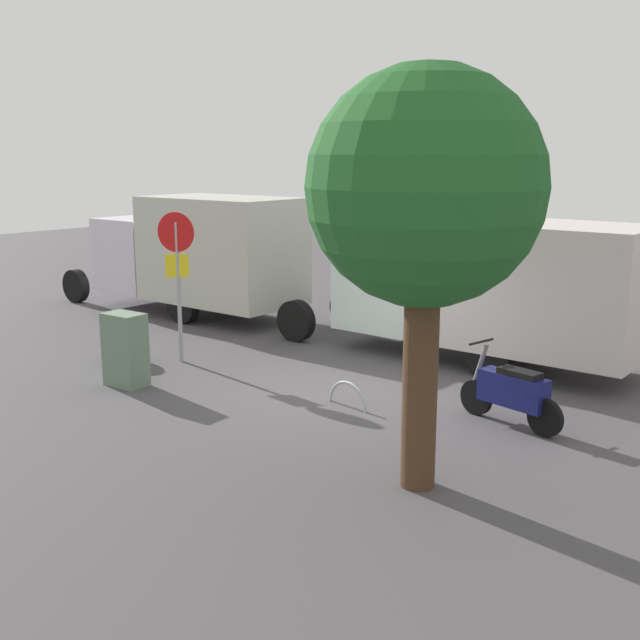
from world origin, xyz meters
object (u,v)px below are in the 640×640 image
object	(u,v)px
box_truck_near	(485,283)
motorcycle	(512,392)
box_truck_far	(196,250)
street_tree	(425,191)
stop_sign	(177,263)
bike_rack_hoop	(347,406)
utility_cabinet	(125,350)

from	to	relation	value
box_truck_near	motorcycle	distance (m)	3.82
box_truck_far	street_tree	world-z (taller)	street_tree
stop_sign	bike_rack_hoop	size ratio (longest dim) A/B	3.44
motorcycle	bike_rack_hoop	world-z (taller)	motorcycle
stop_sign	utility_cabinet	xyz separation A→B (m)	(-0.50, 1.65, -1.30)
box_truck_far	utility_cabinet	xyz separation A→B (m)	(-3.76, 4.94, -0.98)
box_truck_far	utility_cabinet	world-z (taller)	box_truck_far
street_tree	box_truck_far	bearing A→B (deg)	-27.53
box_truck_far	street_tree	bearing A→B (deg)	150.95
box_truck_near	stop_sign	distance (m)	5.92
street_tree	bike_rack_hoop	xyz separation A→B (m)	(2.52, -1.84, -3.57)
box_truck_near	street_tree	distance (m)	6.44
box_truck_near	stop_sign	size ratio (longest dim) A/B	2.56
box_truck_near	stop_sign	world-z (taller)	stop_sign
motorcycle	stop_sign	size ratio (longest dim) A/B	0.62
box_truck_far	stop_sign	world-z (taller)	box_truck_far
motorcycle	street_tree	distance (m)	4.08
box_truck_near	box_truck_far	distance (m)	7.80
stop_sign	street_tree	size ratio (longest dim) A/B	0.58
motorcycle	utility_cabinet	size ratio (longest dim) A/B	1.39
utility_cabinet	motorcycle	bearing A→B (deg)	-158.37
utility_cabinet	box_truck_near	bearing A→B (deg)	-126.52
box_truck_near	box_truck_far	world-z (taller)	box_truck_far
box_truck_near	bike_rack_hoop	world-z (taller)	box_truck_near
box_truck_far	street_tree	xyz separation A→B (m)	(-9.99, 5.21, 1.94)
stop_sign	street_tree	distance (m)	7.19
street_tree	box_truck_near	bearing A→B (deg)	-68.94
box_truck_near	utility_cabinet	xyz separation A→B (m)	(4.03, 5.44, -0.91)
motorcycle	bike_rack_hoop	size ratio (longest dim) A/B	2.12
box_truck_near	utility_cabinet	world-z (taller)	box_truck_near
box_truck_far	bike_rack_hoop	bearing A→B (deg)	154.19
motorcycle	street_tree	bearing A→B (deg)	102.34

